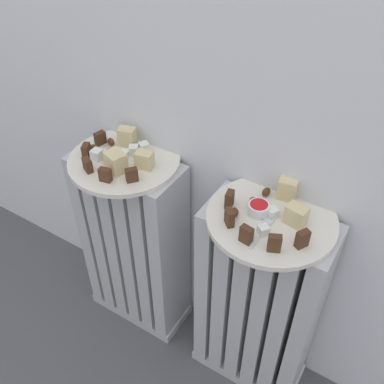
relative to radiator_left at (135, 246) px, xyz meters
The scene contains 34 objects.
radiator_left is the anchor object (origin of this frame).
radiator_right 0.38m from the radiator_left, ahead, with size 0.30×0.14×0.59m.
plate_left 0.30m from the radiator_left, 116.57° to the left, with size 0.27×0.27×0.01m, color silver.
plate_right 0.49m from the radiator_left, ahead, with size 0.27×0.27×0.01m, color silver.
dark_cake_slice_left_0 0.34m from the radiator_left, 167.94° to the left, with size 0.03×0.02×0.03m, color #472B19.
dark_cake_slice_left_1 0.34m from the radiator_left, 153.92° to the right, with size 0.03×0.02×0.03m, color #472B19.
dark_cake_slice_left_2 0.34m from the radiator_left, 115.79° to the right, with size 0.03×0.02×0.03m, color #472B19.
dark_cake_slice_left_3 0.34m from the radiator_left, 77.65° to the right, with size 0.03×0.02×0.03m, color #472B19.
dark_cake_slice_left_4 0.34m from the radiator_left, 39.51° to the right, with size 0.03×0.02×0.03m, color #472B19.
marble_cake_slice_left_0 0.34m from the radiator_left, 72.05° to the right, with size 0.05×0.04×0.05m, color beige.
marble_cake_slice_left_1 0.34m from the radiator_left, 118.59° to the left, with size 0.04×0.03×0.05m, color beige.
marble_cake_slice_left_2 0.34m from the radiator_left, ahead, with size 0.04×0.03×0.04m, color beige.
turkish_delight_left_0 0.32m from the radiator_left, 67.00° to the left, with size 0.02×0.02×0.02m, color white.
turkish_delight_left_1 0.32m from the radiator_left, 73.84° to the left, with size 0.02×0.02×0.02m, color white.
turkish_delight_left_2 0.32m from the radiator_left, 97.15° to the left, with size 0.02×0.02×0.02m, color white.
turkish_delight_left_3 0.33m from the radiator_left, 147.20° to the right, with size 0.02×0.02×0.02m, color white.
medjool_date_left_0 0.33m from the radiator_left, behind, with size 0.02×0.02×0.02m, color #4C2814.
medjool_date_left_1 0.33m from the radiator_left, 155.63° to the left, with size 0.03×0.02×0.02m, color #4C2814.
jam_bowl_left 0.32m from the radiator_left, 141.81° to the right, with size 0.04×0.04×0.02m.
dark_cake_slice_right_0 0.44m from the radiator_left, ahead, with size 0.02×0.01×0.04m, color #472B19.
dark_cake_slice_right_1 0.46m from the radiator_left, 11.58° to the right, with size 0.02×0.01×0.04m, color #472B19.
dark_cake_slice_right_2 0.50m from the radiator_left, 13.76° to the right, with size 0.02×0.01×0.04m, color #472B19.
dark_cake_slice_right_3 0.54m from the radiator_left, 11.02° to the right, with size 0.02×0.01×0.04m, color #472B19.
dark_cake_slice_right_4 0.57m from the radiator_left, ahead, with size 0.02×0.01×0.04m, color #472B19.
marble_cake_slice_right_0 0.51m from the radiator_left, 10.69° to the left, with size 0.04×0.03×0.05m, color beige.
marble_cake_slice_right_1 0.54m from the radiator_left, ahead, with size 0.04×0.03×0.04m, color beige.
turkish_delight_right_0 0.50m from the radiator_left, ahead, with size 0.02×0.02×0.02m, color white.
turkish_delight_right_1 0.51m from the radiator_left, ahead, with size 0.02×0.02×0.02m, color white.
medjool_date_right_0 0.45m from the radiator_left, ahead, with size 0.02×0.02×0.02m, color #4C2814.
medjool_date_right_1 0.53m from the radiator_left, ahead, with size 0.03×0.02×0.02m, color #4C2814.
medjool_date_right_2 0.46m from the radiator_left, ahead, with size 0.02×0.02×0.02m, color #4C2814.
medjool_date_right_3 0.47m from the radiator_left, ahead, with size 0.02×0.02×0.02m, color #4C2814.
jam_bowl_right 0.48m from the radiator_left, ahead, with size 0.04×0.04×0.02m.
fork 0.50m from the radiator_left, ahead, with size 0.02×0.10×0.00m.
Camera 1 is at (0.39, -0.35, 1.21)m, focal length 40.71 mm.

